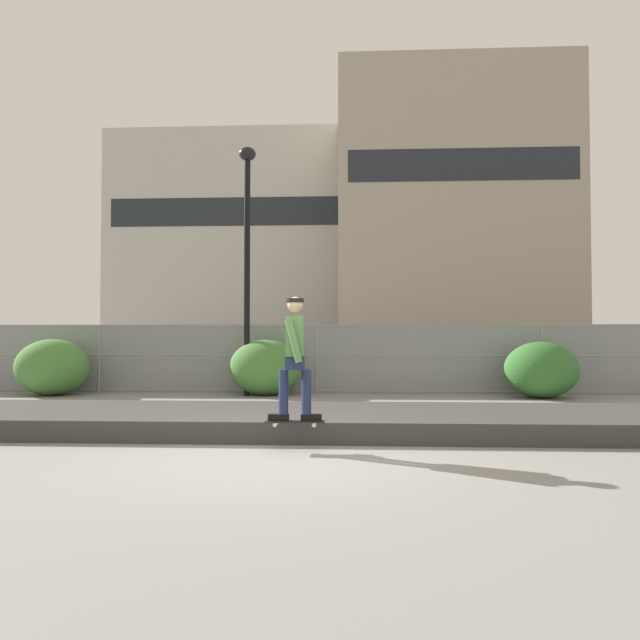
# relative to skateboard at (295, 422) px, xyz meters

# --- Properties ---
(ground_plane) EXTENTS (120.00, 120.00, 0.00)m
(ground_plane) POSITION_rel_skateboard_xyz_m (-0.15, -0.37, -0.39)
(ground_plane) COLOR gray
(gravel_berm) EXTENTS (17.59, 2.66, 0.32)m
(gravel_berm) POSITION_rel_skateboard_xyz_m (-0.15, 1.70, -0.23)
(gravel_berm) COLOR #3D3A38
(gravel_berm) RESTS_ON ground_plane
(skateboard) EXTENTS (0.80, 0.22, 0.07)m
(skateboard) POSITION_rel_skateboard_xyz_m (0.00, 0.00, 0.00)
(skateboard) COLOR black
(skater) EXTENTS (0.72, 0.58, 1.67)m
(skater) POSITION_rel_skateboard_xyz_m (0.00, 0.00, 0.95)
(skater) COLOR black
(skater) RESTS_ON skateboard
(chain_fence) EXTENTS (23.94, 0.06, 1.85)m
(chain_fence) POSITION_rel_skateboard_xyz_m (-0.15, 7.78, 0.55)
(chain_fence) COLOR gray
(chain_fence) RESTS_ON ground_plane
(street_lamp) EXTENTS (0.44, 0.44, 6.48)m
(street_lamp) POSITION_rel_skateboard_xyz_m (-1.92, 7.09, 3.67)
(street_lamp) COLOR black
(street_lamp) RESTS_ON ground_plane
(parked_car_near) EXTENTS (4.44, 2.02, 1.66)m
(parked_car_near) POSITION_rel_skateboard_xyz_m (-2.59, 10.79, 0.45)
(parked_car_near) COLOR maroon
(parked_car_near) RESTS_ON ground_plane
(parked_car_mid) EXTENTS (4.43, 2.00, 1.66)m
(parked_car_mid) POSITION_rel_skateboard_xyz_m (4.08, 11.27, 0.45)
(parked_car_mid) COLOR #474C54
(parked_car_mid) RESTS_ON ground_plane
(library_building) EXTENTS (22.41, 13.10, 20.12)m
(library_building) POSITION_rel_skateboard_xyz_m (-10.07, 48.79, 9.67)
(library_building) COLOR #B2AFA8
(library_building) RESTS_ON ground_plane
(office_block) EXTENTS (19.00, 13.00, 23.56)m
(office_block) POSITION_rel_skateboard_xyz_m (9.41, 42.87, 11.39)
(office_block) COLOR #9E9384
(office_block) RESTS_ON ground_plane
(shrub_left) EXTENTS (1.89, 1.54, 1.46)m
(shrub_left) POSITION_rel_skateboard_xyz_m (-6.97, 6.89, 0.34)
(shrub_left) COLOR #477F38
(shrub_left) RESTS_ON ground_plane
(shrub_center) EXTENTS (1.87, 1.53, 1.44)m
(shrub_center) POSITION_rel_skateboard_xyz_m (-1.45, 7.20, 0.33)
(shrub_center) COLOR #477F38
(shrub_center) RESTS_ON ground_plane
(shrub_right) EXTENTS (1.81, 1.48, 1.40)m
(shrub_right) POSITION_rel_skateboard_xyz_m (5.48, 6.83, 0.31)
(shrub_right) COLOR #336B2D
(shrub_right) RESTS_ON ground_plane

